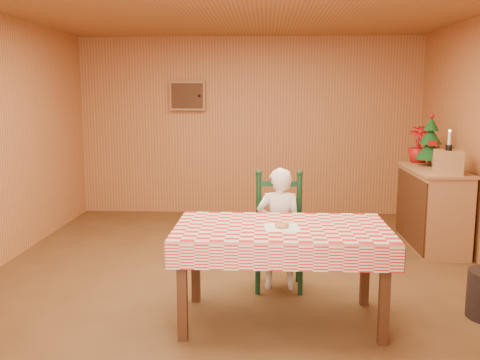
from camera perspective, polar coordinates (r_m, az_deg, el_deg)
name	(u,v)px	position (r m, az deg, el deg)	size (l,w,h in m)	color
ground	(239,281)	(5.23, -0.11, -10.69)	(6.00, 6.00, 0.00)	brown
cabin_walls	(241,89)	(5.45, 0.14, 9.69)	(5.10, 6.05, 2.65)	#C17945
dining_table	(281,236)	(4.16, 4.45, -6.02)	(1.66, 0.96, 0.77)	#472513
ladder_chair	(279,233)	(4.97, 4.16, -5.69)	(0.44, 0.40, 1.08)	black
seated_child	(279,229)	(4.90, 4.19, -5.20)	(0.41, 0.27, 1.12)	white
napkin	(282,227)	(4.09, 4.48, -5.07)	(0.26, 0.26, 0.00)	white
donut	(282,225)	(4.09, 4.49, -4.80)	(0.11, 0.11, 0.04)	#CC8349
shelf_unit	(432,208)	(6.59, 19.84, -2.84)	(0.54, 1.24, 0.93)	#B58051
crate	(448,162)	(6.13, 21.30, 1.78)	(0.30, 0.30, 0.25)	#B58051
christmas_tree	(430,142)	(6.73, 19.64, 3.82)	(0.34, 0.34, 0.62)	#472513
flower_arrangement	(419,144)	(7.01, 18.52, 3.62)	(0.25, 0.25, 0.45)	#A60F10
candle_set	(449,144)	(6.11, 21.40, 3.55)	(0.07, 0.07, 0.22)	black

